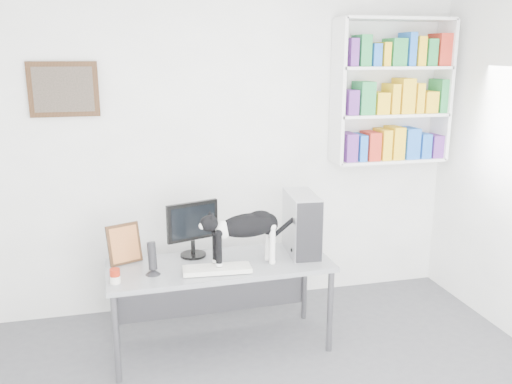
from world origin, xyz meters
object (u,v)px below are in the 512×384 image
desk (221,306)px  monitor (192,229)px  speaker (152,258)px  leaning_print (124,243)px  pc_tower (302,223)px  bookshelf (392,91)px  cat (246,239)px  keyboard (217,269)px  soup_can (115,276)px

desk → monitor: bearing=129.8°
speaker → leaning_print: (-0.18, 0.27, 0.03)m
pc_tower → bookshelf: bearing=34.6°
cat → desk: bearing=145.5°
monitor → cat: bearing=-56.4°
bookshelf → desk: 2.33m
bookshelf → pc_tower: bearing=-150.0°
monitor → keyboard: 0.41m
cat → speaker: bearing=172.3°
monitor → pc_tower: bearing=-25.3°
soup_can → cat: bearing=6.0°
keyboard → leaning_print: size_ratio=1.57×
pc_tower → cat: pc_tower is taller
bookshelf → leaning_print: size_ratio=4.07×
cat → pc_tower: bearing=11.3°
bookshelf → soup_can: bookshelf is taller
desk → speaker: speaker is taller
pc_tower → speaker: pc_tower is taller
keyboard → soup_can: bearing=-172.9°
bookshelf → cat: size_ratio=1.88×
monitor → speaker: bearing=-155.3°
bookshelf → cat: bookshelf is taller
desk → pc_tower: 0.87m
desk → keyboard: bearing=-109.4°
speaker → cat: (0.67, 0.01, 0.08)m
bookshelf → leaning_print: (-2.32, -0.48, -1.02)m
desk → soup_can: (-0.74, -0.19, 0.39)m
bookshelf → soup_can: size_ratio=12.29×
bookshelf → speaker: 2.49m
leaning_print → soup_can: size_ratio=3.02×
speaker → leaning_print: leaning_print is taller
keyboard → leaning_print: (-0.63, 0.33, 0.13)m
desk → keyboard: keyboard is taller
desk → speaker: 0.68m
leaning_print → soup_can: 0.38m
keyboard → leaning_print: 0.72m
monitor → speaker: size_ratio=1.77×
keyboard → cat: 0.30m
soup_can → cat: size_ratio=0.15×
monitor → cat: 0.45m
desk → soup_can: 0.86m
leaning_print → cat: bearing=-39.1°
pc_tower → speaker: (-1.14, -0.18, -0.11)m
desk → leaning_print: 0.85m
speaker → soup_can: (-0.25, -0.09, -0.07)m
bookshelf → cat: 1.91m
monitor → cat: monitor is taller
desk → leaning_print: bearing=163.8°
desk → cat: cat is taller
keyboard → soup_can: (-0.69, -0.04, 0.03)m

